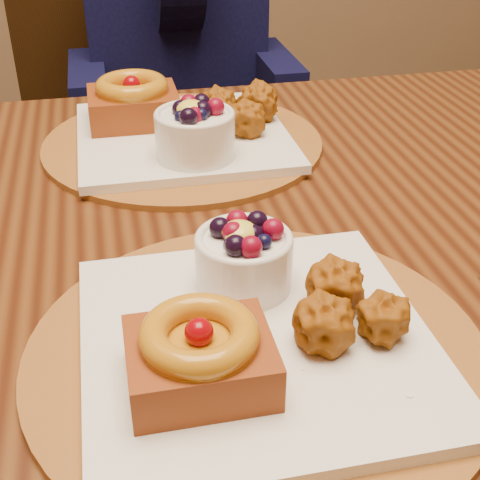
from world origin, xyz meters
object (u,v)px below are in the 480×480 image
Objects in this scene: place_setting_far at (180,127)px; chair_far at (120,106)px; dining_table at (212,281)px; diner at (174,9)px; place_setting_near at (253,329)px.

place_setting_far is 0.38× the size of chair_far.
dining_table is 0.24m from place_setting_far.
chair_far reaches higher than place_setting_far.
chair_far is 0.31m from diner.
place_setting_near is 0.51× the size of diner.
diner is (0.07, 1.05, 0.02)m from place_setting_near.
dining_table is 4.21× the size of place_setting_far.
diner is (0.13, -0.13, 0.25)m from chair_far.
place_setting_far is 0.79m from chair_far.
place_setting_near is at bearing -70.21° from diner.
dining_table is 2.13× the size of diner.
place_setting_near reaches higher than dining_table.
diner is (0.07, 0.62, 0.02)m from place_setting_far.
diner is at bearing 86.16° from place_setting_near.
chair_far is at bearing 93.62° from dining_table.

